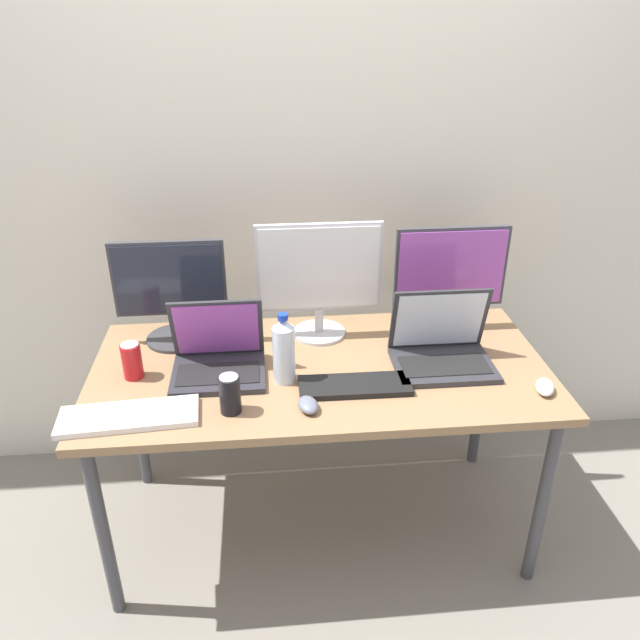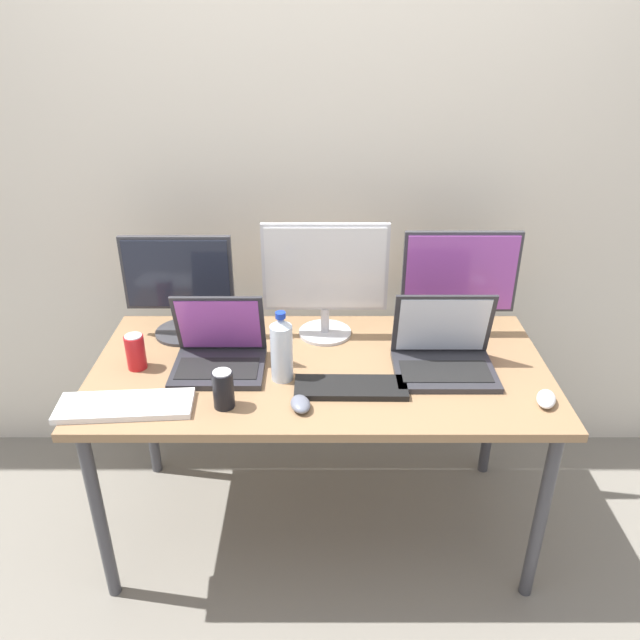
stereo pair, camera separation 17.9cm
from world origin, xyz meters
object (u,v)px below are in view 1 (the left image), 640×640
monitor_center (319,276)px  soda_can_near_keyboard (132,361)px  work_desk (320,381)px  mouse_by_laptop (545,387)px  monitor_right (450,275)px  laptop_secondary (442,347)px  laptop_silver (218,356)px  soda_can_by_laptop (230,394)px  keyboard_main (129,416)px  monitor_left (170,290)px  keyboard_aux (355,386)px  mouse_by_keyboard (308,405)px  water_bottle (284,351)px

monitor_center → soda_can_near_keyboard: bearing=-159.6°
work_desk → mouse_by_laptop: mouse_by_laptop is taller
monitor_right → laptop_secondary: 0.32m
monitor_center → laptop_silver: monitor_center is taller
laptop_secondary → work_desk: bearing=177.9°
work_desk → soda_can_by_laptop: soda_can_by_laptop is taller
monitor_center → keyboard_main: 0.82m
monitor_left → laptop_secondary: 0.98m
laptop_silver → keyboard_main: bearing=-135.9°
keyboard_aux → soda_can_near_keyboard: soda_can_near_keyboard is taller
monitor_left → monitor_right: monitor_right is taller
monitor_center → soda_can_by_laptop: (-0.32, -0.47, -0.18)m
monitor_center → mouse_by_keyboard: monitor_center is taller
keyboard_aux → water_bottle: bearing=163.1°
work_desk → monitor_left: size_ratio=3.94×
laptop_secondary → keyboard_aux: (-0.32, -0.13, -0.05)m
work_desk → keyboard_aux: (0.10, -0.15, 0.07)m
monitor_right → monitor_center: bearing=-177.9°
water_bottle → soda_can_near_keyboard: 0.51m
laptop_secondary → keyboard_aux: size_ratio=0.93×
monitor_right → mouse_by_keyboard: 0.79m
work_desk → mouse_by_keyboard: size_ratio=17.03×
monitor_right → laptop_secondary: monitor_right is taller
laptop_silver → mouse_by_laptop: 1.08m
mouse_by_laptop → monitor_left: bearing=179.6°
monitor_left → monitor_right: 1.03m
laptop_secondary → soda_can_near_keyboard: laptop_secondary is taller
monitor_right → keyboard_aux: monitor_right is taller
monitor_right → laptop_silver: monitor_right is taller
monitor_right → mouse_by_keyboard: bearing=-138.8°
monitor_left → soda_can_by_laptop: 0.54m
water_bottle → soda_can_by_laptop: size_ratio=1.97×
soda_can_near_keyboard → laptop_silver: bearing=1.9°
laptop_secondary → keyboard_main: 1.06m
monitor_center → keyboard_aux: size_ratio=1.25×
laptop_secondary → monitor_right: bearing=71.1°
laptop_secondary → mouse_by_keyboard: 0.54m
work_desk → soda_can_near_keyboard: 0.64m
laptop_silver → soda_can_near_keyboard: bearing=-178.1°
work_desk → soda_can_by_laptop: size_ratio=12.51×
laptop_secondary → mouse_by_keyboard: bearing=-153.8°
monitor_left → laptop_silver: monitor_left is taller
mouse_by_laptop → water_bottle: water_bottle is taller
water_bottle → soda_can_by_laptop: bearing=-137.0°
laptop_secondary → keyboard_main: (-1.03, -0.24, -0.05)m
monitor_left → soda_can_near_keyboard: 0.31m
monitor_left → water_bottle: 0.51m
soda_can_near_keyboard → soda_can_by_laptop: size_ratio=1.00×
laptop_silver → soda_can_near_keyboard: laptop_silver is taller
soda_can_near_keyboard → monitor_left: bearing=65.3°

